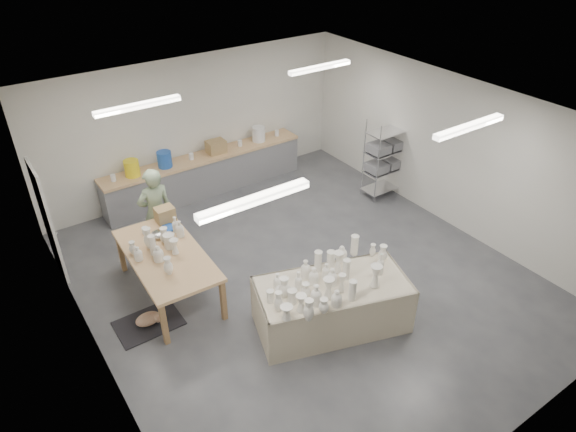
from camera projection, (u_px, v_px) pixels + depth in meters
room at (296, 174)px, 8.00m from camera, size 8.00×8.02×3.00m
back_counter at (206, 173)px, 11.38m from camera, size 4.60×0.60×1.24m
wire_shelf at (385, 156)px, 11.10m from camera, size 0.88×0.48×1.80m
drying_table at (331, 303)px, 7.87m from camera, size 2.53×1.79×1.19m
work_table at (164, 249)px, 8.39m from camera, size 1.19×2.26×1.21m
rug at (149, 323)px, 8.12m from camera, size 1.00×0.70×0.02m
cat at (149, 319)px, 8.06m from camera, size 0.42×0.32×0.17m
potter at (156, 212)px, 9.28m from camera, size 0.64×0.42×1.74m
red_stool at (155, 231)px, 9.78m from camera, size 0.38×0.38×0.34m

